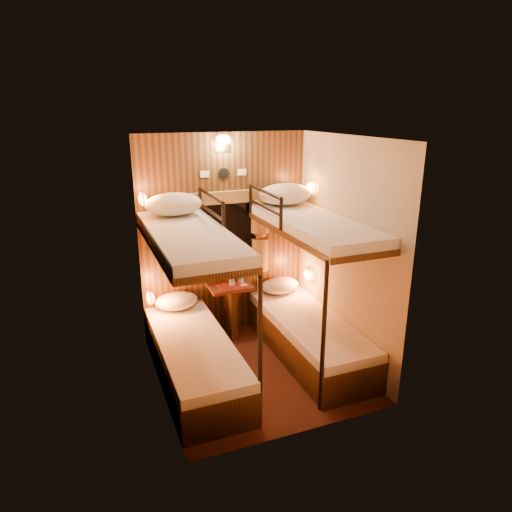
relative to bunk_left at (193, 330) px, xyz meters
name	(u,v)px	position (x,y,z in m)	size (l,w,h in m)	color
floor	(257,370)	(0.65, -0.07, -0.56)	(2.10, 2.10, 0.00)	#39190F
ceiling	(257,137)	(0.65, -0.07, 1.84)	(2.10, 2.10, 0.00)	silver
wall_back	(224,236)	(0.65, 0.98, 0.64)	(2.40, 2.40, 0.00)	#C6B293
wall_front	(306,304)	(0.65, -1.12, 0.64)	(2.40, 2.40, 0.00)	#C6B293
wall_left	(154,276)	(-0.35, -0.07, 0.64)	(2.40, 2.40, 0.00)	#C6B293
wall_right	(344,252)	(1.65, -0.07, 0.64)	(2.40, 2.40, 0.00)	#C6B293
back_panel	(224,237)	(0.65, 0.97, 0.64)	(2.00, 0.03, 2.40)	black
bunk_left	(193,330)	(0.00, 0.00, 0.00)	(0.72, 1.90, 1.82)	black
bunk_right	(310,310)	(1.30, 0.00, 0.00)	(0.72, 1.90, 1.82)	black
window	(225,239)	(0.65, 0.94, 0.62)	(1.00, 0.12, 0.79)	black
curtains	(226,233)	(0.65, 0.90, 0.71)	(1.10, 0.22, 1.00)	brown
back_fixtures	(223,146)	(0.65, 0.93, 1.69)	(0.54, 0.09, 0.48)	black
reading_lamps	(234,241)	(0.65, 0.63, 0.68)	(2.00, 0.20, 1.25)	orange
table	(231,304)	(0.65, 0.78, -0.14)	(0.50, 0.34, 0.66)	#5A2614
bottle_left	(232,278)	(0.66, 0.77, 0.19)	(0.07, 0.07, 0.23)	#99BFE5
bottle_right	(241,275)	(0.79, 0.81, 0.19)	(0.07, 0.07, 0.23)	#99BFE5
sachet_a	(244,285)	(0.80, 0.72, 0.09)	(0.08, 0.06, 0.01)	silver
sachet_b	(232,283)	(0.69, 0.84, 0.09)	(0.07, 0.05, 0.01)	silver
pillow_lower_left	(176,301)	(0.00, 0.79, -0.01)	(0.49, 0.35, 0.19)	silver
pillow_lower_right	(280,285)	(1.30, 0.79, -0.01)	(0.49, 0.35, 0.19)	silver
pillow_upper_left	(174,204)	(0.00, 0.63, 1.15)	(0.59, 0.42, 0.23)	silver
pillow_upper_right	(285,194)	(1.30, 0.69, 1.15)	(0.63, 0.45, 0.25)	silver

